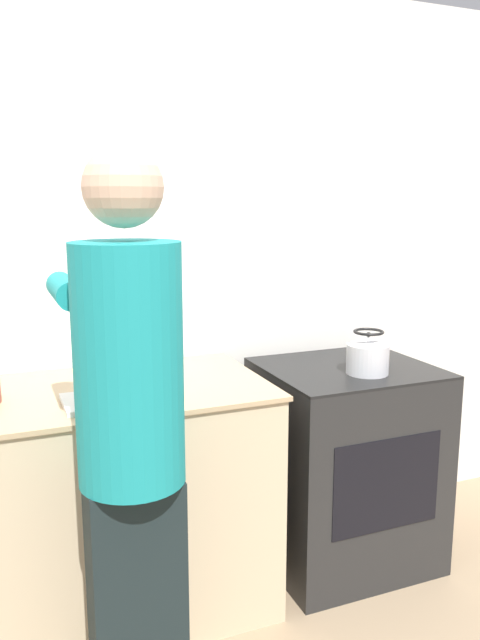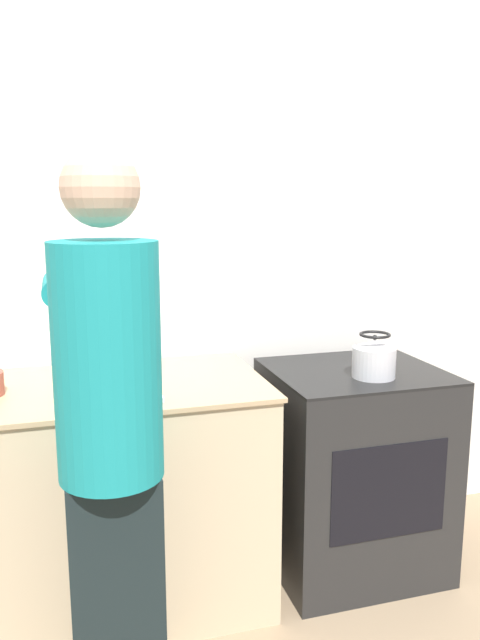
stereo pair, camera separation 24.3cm
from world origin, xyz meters
The scene contains 7 objects.
wall_back centered at (0.00, 0.76, 1.30)m, with size 8.00×0.05×2.60m.
counter centered at (-0.41, 0.35, 0.47)m, with size 1.75×0.72×0.93m.
oven centered at (0.91, 0.32, 0.46)m, with size 0.73×0.65×0.92m.
person centered at (-0.20, -0.26, 0.99)m, with size 0.35×0.59×1.79m.
cutting_board centered at (-0.16, 0.18, 0.94)m, with size 0.36×0.23×0.02m.
knife centered at (-0.20, 0.20, 0.95)m, with size 0.18×0.12×0.01m.
kettle centered at (0.92, 0.20, 1.00)m, with size 0.18×0.18×0.19m.
Camera 2 is at (-0.32, -2.05, 1.64)m, focal length 35.00 mm.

